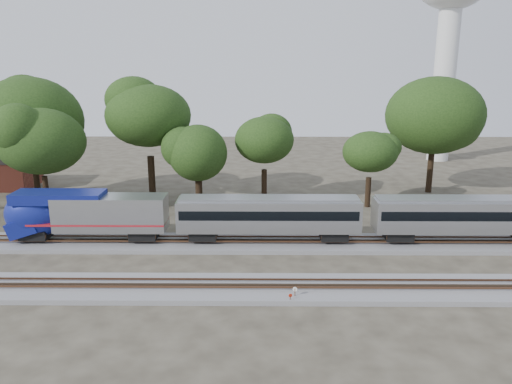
# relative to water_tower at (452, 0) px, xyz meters

# --- Properties ---
(ground) EXTENTS (160.00, 160.00, 0.00)m
(ground) POSITION_rel_water_tower_xyz_m (-37.18, -50.46, -27.42)
(ground) COLOR #383328
(ground) RESTS_ON ground
(track_far) EXTENTS (160.00, 5.00, 0.73)m
(track_far) POSITION_rel_water_tower_xyz_m (-37.18, -44.46, -27.22)
(track_far) COLOR slate
(track_far) RESTS_ON ground
(track_near) EXTENTS (160.00, 5.00, 0.73)m
(track_near) POSITION_rel_water_tower_xyz_m (-37.18, -54.46, -27.22)
(track_near) COLOR slate
(track_near) RESTS_ON ground
(switch_stand_red) EXTENTS (0.27, 0.11, 0.88)m
(switch_stand_red) POSITION_rel_water_tower_xyz_m (-30.09, -56.71, -26.86)
(switch_stand_red) COLOR #512D19
(switch_stand_red) RESTS_ON ground
(switch_stand_white) EXTENTS (0.35, 0.13, 1.10)m
(switch_stand_white) POSITION_rel_water_tower_xyz_m (-29.71, -56.06, -26.72)
(switch_stand_white) COLOR #512D19
(switch_stand_white) RESTS_ON ground
(switch_lever) EXTENTS (0.56, 0.41, 0.30)m
(switch_lever) POSITION_rel_water_tower_xyz_m (-28.95, -56.17, -27.27)
(switch_lever) COLOR #512D19
(switch_lever) RESTS_ON ground
(water_tower) EXTENTS (13.37, 13.37, 37.02)m
(water_tower) POSITION_rel_water_tower_xyz_m (0.00, 0.00, 0.00)
(water_tower) COLOR silver
(water_tower) RESTS_ON ground
(tree_1) EXTENTS (10.45, 10.45, 14.73)m
(tree_1) POSITION_rel_water_tower_xyz_m (-60.31, -29.30, -17.16)
(tree_1) COLOR black
(tree_1) RESTS_ON ground
(tree_2) EXTENTS (8.78, 8.78, 12.38)m
(tree_2) POSITION_rel_water_tower_xyz_m (-56.81, -34.82, -18.80)
(tree_2) COLOR black
(tree_2) RESTS_ON ground
(tree_3) EXTENTS (11.05, 11.05, 15.58)m
(tree_3) POSITION_rel_water_tower_xyz_m (-45.95, -28.76, -16.56)
(tree_3) COLOR black
(tree_3) RESTS_ON ground
(tree_4) EXTENTS (6.97, 6.97, 9.82)m
(tree_4) POSITION_rel_water_tower_xyz_m (-39.64, -32.02, -20.60)
(tree_4) COLOR black
(tree_4) RESTS_ON ground
(tree_5) EXTENTS (8.12, 8.12, 11.45)m
(tree_5) POSITION_rel_water_tower_xyz_m (-31.79, -29.36, -19.45)
(tree_5) COLOR black
(tree_5) RESTS_ON ground
(tree_6) EXTENTS (6.93, 6.93, 9.77)m
(tree_6) POSITION_rel_water_tower_xyz_m (-19.14, -30.89, -20.63)
(tree_6) COLOR black
(tree_6) RESTS_ON ground
(tree_7) EXTENTS (10.57, 10.57, 14.90)m
(tree_7) POSITION_rel_water_tower_xyz_m (-9.25, -23.55, -17.04)
(tree_7) COLOR black
(tree_7) RESTS_ON ground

